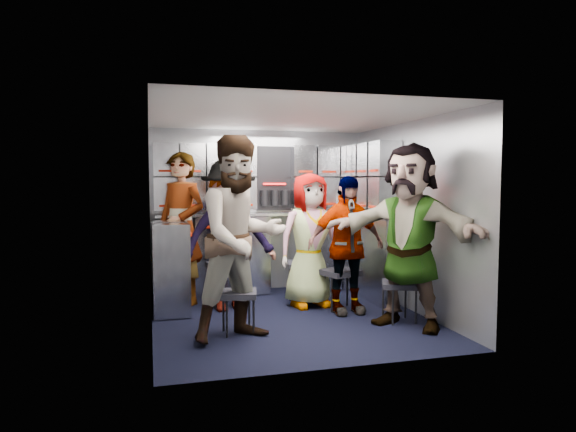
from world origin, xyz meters
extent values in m
plane|color=black|center=(0.00, 0.00, 0.00)|extent=(3.00, 3.00, 0.00)
cube|color=#90959D|center=(0.00, 1.50, 1.05)|extent=(2.80, 0.04, 2.10)
cube|color=#90959D|center=(-1.40, 0.00, 1.05)|extent=(0.04, 3.00, 2.10)
cube|color=#90959D|center=(1.40, 0.00, 1.05)|extent=(0.04, 3.00, 2.10)
cube|color=silver|center=(0.00, 0.00, 2.10)|extent=(2.80, 3.00, 0.02)
cube|color=gray|center=(0.00, 1.29, 0.49)|extent=(2.68, 0.38, 0.99)
cube|color=gray|center=(-1.19, 0.56, 0.49)|extent=(0.38, 0.76, 0.99)
cube|color=#B5B8BD|center=(0.00, 1.29, 1.01)|extent=(2.68, 0.42, 0.03)
cube|color=gray|center=(0.00, 1.35, 1.49)|extent=(2.68, 0.28, 0.82)
cube|color=gray|center=(1.25, 0.70, 1.49)|extent=(0.28, 1.00, 0.82)
cube|color=gray|center=(1.25, 0.60, 0.50)|extent=(0.28, 1.20, 1.00)
cube|color=#951706|center=(0.00, 1.09, 0.88)|extent=(2.60, 0.02, 0.03)
cube|color=black|center=(-0.61, -0.40, 0.38)|extent=(0.40, 0.39, 0.05)
cylinder|color=black|center=(-0.74, -0.51, 0.18)|extent=(0.02, 0.02, 0.36)
cylinder|color=black|center=(-0.48, -0.51, 0.18)|extent=(0.02, 0.02, 0.36)
cylinder|color=black|center=(-0.74, -0.30, 0.18)|extent=(0.02, 0.02, 0.36)
cylinder|color=black|center=(-0.48, -0.30, 0.18)|extent=(0.02, 0.02, 0.36)
cube|color=black|center=(-0.55, 0.69, 0.47)|extent=(0.46, 0.44, 0.07)
cylinder|color=black|center=(-0.71, 0.56, 0.22)|extent=(0.03, 0.03, 0.44)
cylinder|color=black|center=(-0.40, 0.56, 0.22)|extent=(0.03, 0.03, 0.44)
cylinder|color=black|center=(-0.71, 0.83, 0.22)|extent=(0.03, 0.03, 0.44)
cylinder|color=black|center=(-0.40, 0.83, 0.22)|extent=(0.03, 0.03, 0.44)
cube|color=black|center=(0.36, 0.62, 0.45)|extent=(0.48, 0.46, 0.06)
cylinder|color=black|center=(0.22, 0.49, 0.21)|extent=(0.03, 0.03, 0.43)
cylinder|color=black|center=(0.51, 0.49, 0.21)|extent=(0.03, 0.03, 0.43)
cylinder|color=black|center=(0.22, 0.75, 0.21)|extent=(0.03, 0.03, 0.43)
cylinder|color=black|center=(0.51, 0.75, 0.21)|extent=(0.03, 0.03, 0.43)
cube|color=black|center=(0.65, 0.21, 0.42)|extent=(0.47, 0.46, 0.06)
cylinder|color=black|center=(0.51, 0.09, 0.20)|extent=(0.02, 0.02, 0.40)
cylinder|color=black|center=(0.79, 0.09, 0.20)|extent=(0.02, 0.02, 0.40)
cylinder|color=black|center=(0.51, 0.33, 0.20)|extent=(0.02, 0.02, 0.40)
cylinder|color=black|center=(0.79, 0.33, 0.20)|extent=(0.02, 0.02, 0.40)
cube|color=black|center=(1.05, -0.44, 0.38)|extent=(0.45, 0.44, 0.05)
cylinder|color=black|center=(0.92, -0.55, 0.18)|extent=(0.02, 0.02, 0.37)
cylinder|color=black|center=(1.18, -0.55, 0.18)|extent=(0.02, 0.02, 0.37)
cylinder|color=black|center=(0.92, -0.33, 0.18)|extent=(0.02, 0.02, 0.37)
cylinder|color=black|center=(1.18, -0.33, 0.18)|extent=(0.02, 0.02, 0.37)
imported|color=black|center=(-1.05, 0.95, 0.89)|extent=(0.76, 0.76, 1.78)
imported|color=black|center=(-0.61, -0.58, 0.93)|extent=(1.07, 0.94, 1.85)
imported|color=black|center=(-0.55, 0.51, 0.84)|extent=(1.16, 0.78, 1.68)
imported|color=black|center=(0.36, 0.44, 0.77)|extent=(0.79, 0.56, 1.53)
imported|color=black|center=(0.65, 0.03, 0.75)|extent=(0.89, 0.40, 1.50)
imported|color=black|center=(1.05, -0.62, 0.91)|extent=(1.47, 1.65, 1.82)
cylinder|color=white|center=(-0.99, 1.24, 1.17)|extent=(0.07, 0.07, 0.28)
cylinder|color=white|center=(-0.55, 1.24, 1.15)|extent=(0.07, 0.07, 0.24)
cylinder|color=white|center=(0.99, 1.24, 1.15)|extent=(0.07, 0.07, 0.24)
cylinder|color=tan|center=(-0.61, 1.23, 1.08)|extent=(0.08, 0.08, 0.10)
cylinder|color=tan|center=(1.25, 1.23, 1.08)|extent=(0.09, 0.09, 0.09)
camera|label=1|loc=(-1.41, -5.13, 1.45)|focal=32.00mm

